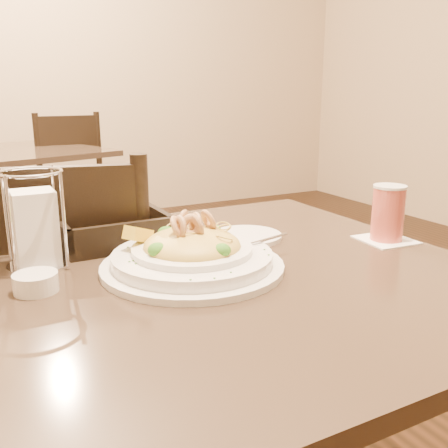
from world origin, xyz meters
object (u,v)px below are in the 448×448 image
bread_basket (112,233)px  side_plate (246,236)px  dining_chair_far (67,181)px  pasta_bowl (192,254)px  main_table (229,380)px  butter_ramekin (36,283)px  drink_glass (388,214)px  dining_chair_near (68,328)px  background_table (12,192)px  napkin_caddy (35,226)px

bread_basket → side_plate: bearing=-21.7°
side_plate → dining_chair_far: bearing=88.8°
dining_chair_far → pasta_bowl: 2.50m
main_table → butter_ramekin: 0.42m
drink_glass → bread_basket: drink_glass is taller
pasta_bowl → dining_chair_near: bearing=114.8°
background_table → drink_glass: 2.32m
main_table → butter_ramekin: butter_ramekin is taller
drink_glass → background_table: bearing=104.1°
background_table → bread_basket: bearing=-89.1°
main_table → dining_chair_far: (0.18, 2.50, -0.01)m
dining_chair_near → background_table: bearing=-77.2°
drink_glass → pasta_bowl: bearing=176.0°
pasta_bowl → drink_glass: drink_glass is taller
background_table → bread_basket: 1.99m
pasta_bowl → napkin_caddy: size_ratio=2.04×
bread_basket → napkin_caddy: bearing=-152.8°
main_table → dining_chair_far: bearing=85.9°
side_plate → butter_ramekin: bearing=-167.5°
main_table → butter_ramekin: bearing=171.1°
drink_glass → side_plate: 0.31m
main_table → butter_ramekin: (-0.33, 0.05, 0.25)m
main_table → napkin_caddy: size_ratio=4.96×
background_table → drink_glass: size_ratio=9.15×
dining_chair_near → bread_basket: (0.09, -0.13, 0.26)m
napkin_caddy → main_table: bearing=-30.0°
butter_ramekin → dining_chair_near: bearing=74.2°
dining_chair_near → butter_ramekin: (-0.10, -0.34, 0.26)m
drink_glass → napkin_caddy: size_ratio=0.67×
background_table → dining_chair_far: size_ratio=1.20×
main_table → background_table: size_ratio=0.80×
dining_chair_far → napkin_caddy: size_ratio=5.12×
dining_chair_near → drink_glass: (0.62, -0.40, 0.30)m
background_table → drink_glass: drink_glass is taller
main_table → dining_chair_far: dining_chair_far is taller
pasta_bowl → napkin_caddy: 0.29m
dining_chair_far → bread_basket: (-0.32, -2.24, 0.26)m
dining_chair_near → side_plate: 0.50m
butter_ramekin → background_table: bearing=85.9°
napkin_caddy → bread_basket: bearing=27.2°
pasta_bowl → bread_basket: bearing=109.3°
pasta_bowl → side_plate: size_ratio=2.37×
main_table → napkin_caddy: (-0.31, 0.18, 0.31)m
napkin_caddy → drink_glass: bearing=-14.7°
pasta_bowl → dining_chair_far: bearing=84.5°
dining_chair_near → side_plate: (0.36, -0.24, 0.25)m
background_table → butter_ramekin: (-0.16, -2.18, 0.25)m
drink_glass → napkin_caddy: napkin_caddy is taller
dining_chair_near → pasta_bowl: size_ratio=2.51×
background_table → dining_chair_far: (0.35, 0.27, -0.01)m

